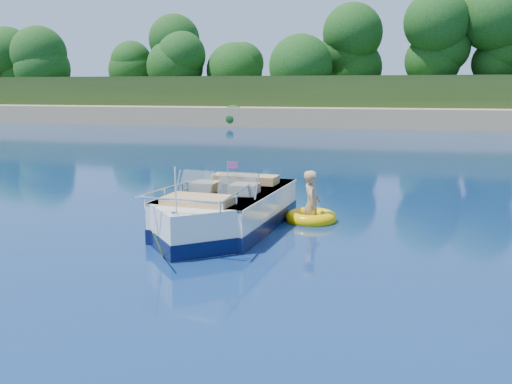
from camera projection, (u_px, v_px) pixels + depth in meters
The scene contains 6 objects.
ground at pixel (361, 281), 9.20m from camera, with size 160.00×160.00×0.00m, color #091745.
shoreline at pixel (397, 105), 69.84m from camera, with size 170.00×59.00×6.00m.
treeline at pixel (397, 57), 47.30m from camera, with size 150.00×7.12×8.19m.
motorboat at pixel (223, 214), 12.36m from camera, with size 2.38×5.79×1.93m.
tow_tube at pixel (311, 218), 13.34m from camera, with size 1.23×1.23×0.32m.
boy at pixel (311, 222), 13.26m from camera, with size 0.61×0.40×1.66m, color tan.
Camera 1 is at (0.50, -8.94, 3.09)m, focal length 40.00 mm.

